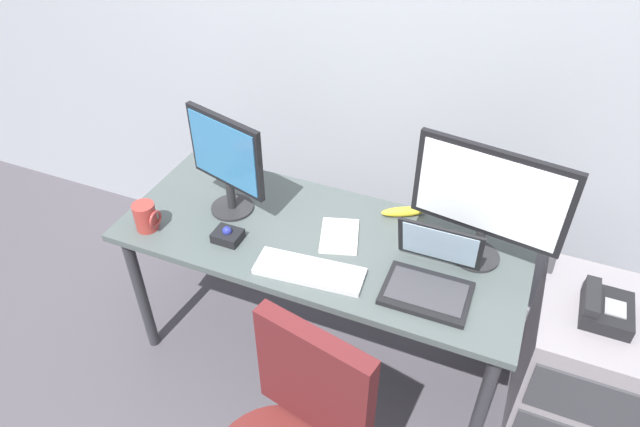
# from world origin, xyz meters

# --- Properties ---
(ground_plane) EXTENTS (8.00, 8.00, 0.00)m
(ground_plane) POSITION_xyz_m (0.00, 0.00, 0.00)
(ground_plane) COLOR #49454C
(back_wall) EXTENTS (6.00, 0.10, 2.80)m
(back_wall) POSITION_xyz_m (0.00, 0.68, 1.40)
(back_wall) COLOR #999DA7
(back_wall) RESTS_ON ground
(desk) EXTENTS (1.63, 0.67, 0.71)m
(desk) POSITION_xyz_m (0.00, 0.00, 0.64)
(desk) COLOR #475050
(desk) RESTS_ON ground
(file_cabinet) EXTENTS (0.42, 0.53, 0.66)m
(file_cabinet) POSITION_xyz_m (1.08, 0.07, 0.33)
(file_cabinet) COLOR gray
(file_cabinet) RESTS_ON ground
(desk_phone) EXTENTS (0.17, 0.20, 0.09)m
(desk_phone) POSITION_xyz_m (1.07, 0.05, 0.70)
(desk_phone) COLOR black
(desk_phone) RESTS_ON file_cabinet
(monitor_main) EXTENTS (0.56, 0.18, 0.48)m
(monitor_main) POSITION_xyz_m (0.60, 0.12, 1.00)
(monitor_main) COLOR #262628
(monitor_main) RESTS_ON desk
(monitor_side) EXTENTS (0.37, 0.18, 0.44)m
(monitor_side) POSITION_xyz_m (-0.41, 0.02, 0.97)
(monitor_side) COLOR #262628
(monitor_side) RESTS_ON desk
(keyboard) EXTENTS (0.42, 0.17, 0.03)m
(keyboard) POSITION_xyz_m (0.04, -0.21, 0.73)
(keyboard) COLOR silver
(keyboard) RESTS_ON desk
(laptop) EXTENTS (0.31, 0.30, 0.23)m
(laptop) POSITION_xyz_m (0.47, -0.09, 0.77)
(laptop) COLOR black
(laptop) RESTS_ON desk
(trackball_mouse) EXTENTS (0.11, 0.09, 0.07)m
(trackball_mouse) POSITION_xyz_m (-0.33, -0.16, 0.74)
(trackball_mouse) COLOR black
(trackball_mouse) RESTS_ON desk
(coffee_mug) EXTENTS (0.10, 0.09, 0.12)m
(coffee_mug) POSITION_xyz_m (-0.67, -0.22, 0.77)
(coffee_mug) COLOR #9F332D
(coffee_mug) RESTS_ON desk
(paper_notepad) EXTENTS (0.20, 0.24, 0.01)m
(paper_notepad) POSITION_xyz_m (0.07, 0.03, 0.72)
(paper_notepad) COLOR white
(paper_notepad) RESTS_ON desk
(banana) EXTENTS (0.19, 0.13, 0.04)m
(banana) POSITION_xyz_m (0.27, 0.26, 0.73)
(banana) COLOR yellow
(banana) RESTS_ON desk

